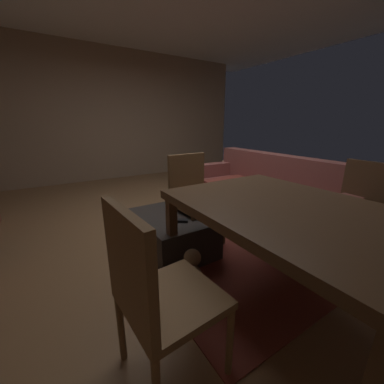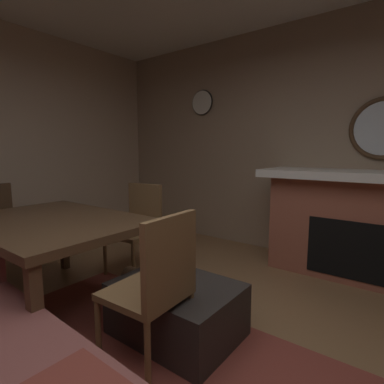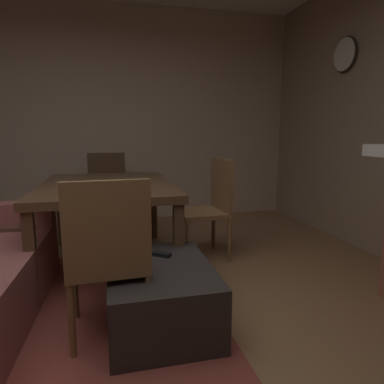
{
  "view_description": "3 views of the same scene",
  "coord_description": "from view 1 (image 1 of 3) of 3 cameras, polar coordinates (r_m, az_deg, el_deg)",
  "views": [
    {
      "loc": [
        2.33,
        -1.52,
        1.24
      ],
      "look_at": [
        0.75,
        -0.53,
        0.68
      ],
      "focal_mm": 21.8,
      "sensor_mm": 36.0,
      "label": 1
    },
    {
      "loc": [
        -0.83,
        0.94,
        1.28
      ],
      "look_at": [
        0.26,
        -0.5,
        1.03
      ],
      "focal_mm": 28.25,
      "sensor_mm": 36.0,
      "label": 2
    },
    {
      "loc": [
        -1.48,
        -0.3,
        1.16
      ],
      "look_at": [
        0.09,
        -0.68,
        0.88
      ],
      "focal_mm": 31.83,
      "sensor_mm": 36.0,
      "label": 3
    }
  ],
  "objects": [
    {
      "name": "area_rug",
      "position": [
        2.76,
        7.07,
        -10.19
      ],
      "size": [
        2.6,
        2.0,
        0.01
      ],
      "primitive_type": "cube",
      "color": "brown",
      "rests_on": "ground"
    },
    {
      "name": "ottoman_coffee_table",
      "position": [
        2.37,
        -4.72,
        -9.9
      ],
      "size": [
        0.83,
        0.61,
        0.38
      ],
      "primitive_type": "cube",
      "color": "#2D2826",
      "rests_on": "ground"
    },
    {
      "name": "floor",
      "position": [
        3.05,
        0.97,
        -7.45
      ],
      "size": [
        7.71,
        7.71,
        0.0
      ],
      "primitive_type": "plane",
      "color": "olive"
    },
    {
      "name": "couch",
      "position": [
        3.12,
        16.54,
        -1.68
      ],
      "size": [
        2.25,
        1.04,
        0.85
      ],
      "color": "#8C4C47",
      "rests_on": "ground"
    },
    {
      "name": "tv_remote",
      "position": [
        2.13,
        -3.18,
        -7.02
      ],
      "size": [
        0.13,
        0.16,
        0.02
      ],
      "primitive_type": "cube",
      "rotation": [
        0.0,
        0.0,
        -0.58
      ],
      "color": "black",
      "rests_on": "ottoman_coffee_table"
    },
    {
      "name": "dining_chair_north",
      "position": [
        2.45,
        35.51,
        -3.63
      ],
      "size": [
        0.48,
        0.48,
        0.93
      ],
      "color": "#513823",
      "rests_on": "ground"
    },
    {
      "name": "wall_left",
      "position": [
        5.76,
        -17.52,
        17.28
      ],
      "size": [
        0.12,
        6.02,
        2.78
      ],
      "primitive_type": "cube",
      "color": "#9E846B",
      "rests_on": "ground"
    },
    {
      "name": "dining_chair_west",
      "position": [
        2.46,
        0.13,
        -0.39
      ],
      "size": [
        0.46,
        0.46,
        0.93
      ],
      "color": "brown",
      "rests_on": "ground"
    },
    {
      "name": "dining_table",
      "position": [
        1.62,
        22.78,
        -5.6
      ],
      "size": [
        1.53,
        1.09,
        0.74
      ],
      "color": "#513823",
      "rests_on": "ground"
    },
    {
      "name": "dining_chair_south",
      "position": [
        1.14,
        -9.2,
        -22.55
      ],
      "size": [
        0.47,
        0.47,
        0.93
      ],
      "color": "brown",
      "rests_on": "ground"
    },
    {
      "name": "small_dog",
      "position": [
        1.78,
        0.01,
        -20.84
      ],
      "size": [
        0.45,
        0.38,
        0.26
      ],
      "color": "#8C6B4C",
      "rests_on": "ground"
    }
  ]
}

